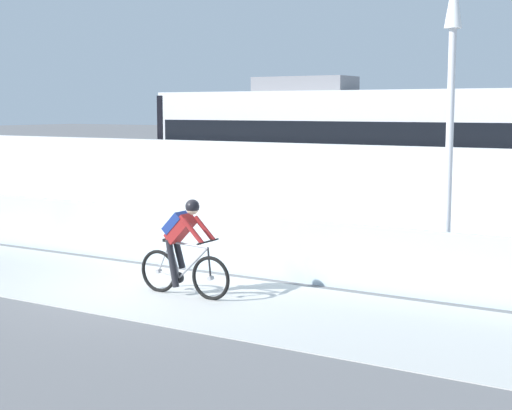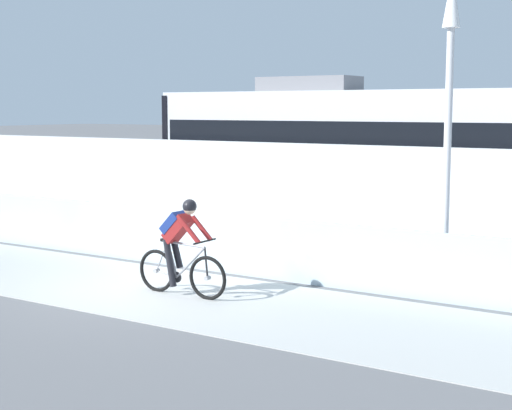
% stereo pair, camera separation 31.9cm
% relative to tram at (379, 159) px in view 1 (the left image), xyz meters
% --- Properties ---
extents(ground_plane, '(200.00, 200.00, 0.00)m').
position_rel_tram_xyz_m(ground_plane, '(-1.44, -6.85, -1.89)').
color(ground_plane, slate).
extents(bike_path_deck, '(32.00, 3.20, 0.01)m').
position_rel_tram_xyz_m(bike_path_deck, '(-1.44, -6.85, -1.89)').
color(bike_path_deck, beige).
rests_on(bike_path_deck, ground).
extents(glass_parapet, '(32.00, 0.05, 1.12)m').
position_rel_tram_xyz_m(glass_parapet, '(-1.44, -5.00, -1.33)').
color(glass_parapet, silver).
rests_on(glass_parapet, ground).
extents(concrete_barrier_wall, '(32.00, 0.36, 2.36)m').
position_rel_tram_xyz_m(concrete_barrier_wall, '(-1.44, -3.20, -0.71)').
color(concrete_barrier_wall, white).
rests_on(concrete_barrier_wall, ground).
extents(tram_rail_near, '(32.00, 0.08, 0.01)m').
position_rel_tram_xyz_m(tram_rail_near, '(-1.44, -0.72, -1.89)').
color(tram_rail_near, '#595654').
rests_on(tram_rail_near, ground).
extents(tram_rail_far, '(32.00, 0.08, 0.01)m').
position_rel_tram_xyz_m(tram_rail_far, '(-1.44, 0.72, -1.89)').
color(tram_rail_far, '#595654').
rests_on(tram_rail_far, ground).
extents(tram, '(11.06, 2.54, 3.81)m').
position_rel_tram_xyz_m(tram, '(0.00, 0.00, 0.00)').
color(tram, silver).
rests_on(tram, ground).
extents(cyclist_on_bike, '(1.77, 0.58, 1.61)m').
position_rel_tram_xyz_m(cyclist_on_bike, '(-0.59, -6.85, -1.09)').
color(cyclist_on_bike, black).
rests_on(cyclist_on_bike, ground).
extents(lamp_post_antenna, '(0.28, 0.28, 5.20)m').
position_rel_tram_xyz_m(lamp_post_antenna, '(3.09, -4.70, 1.40)').
color(lamp_post_antenna, gray).
rests_on(lamp_post_antenna, ground).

